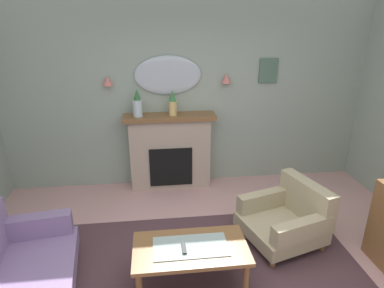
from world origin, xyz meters
name	(u,v)px	position (x,y,z in m)	size (l,w,h in m)	color
wall_back	(188,91)	(0.00, 2.56, 1.46)	(6.45, 0.10, 2.92)	#93A393
patterned_rug	(214,284)	(0.00, 0.20, 0.01)	(3.20, 2.40, 0.01)	#4C3338
fireplace	(170,152)	(-0.30, 2.34, 0.57)	(1.36, 0.36, 1.16)	tan
mantel_vase_right	(137,105)	(-0.75, 2.31, 1.33)	(0.13, 0.13, 0.40)	silver
mantel_vase_centre	(173,104)	(-0.25, 2.31, 1.33)	(0.12, 0.12, 0.37)	tan
wall_mirror	(168,75)	(-0.30, 2.48, 1.71)	(0.96, 0.06, 0.56)	#B2BCC6
wall_sconce_left	(108,81)	(-1.15, 2.43, 1.66)	(0.14, 0.14, 0.14)	#D17066
wall_sconce_right	(226,78)	(0.55, 2.43, 1.66)	(0.14, 0.14, 0.14)	#D17066
framed_picture	(268,71)	(1.20, 2.49, 1.75)	(0.28, 0.03, 0.36)	#4C6B56
coffee_table	(191,252)	(-0.22, 0.25, 0.38)	(1.10, 0.60, 0.45)	brown
tv_remote	(184,248)	(-0.29, 0.22, 0.45)	(0.04, 0.16, 0.02)	black
floral_couch	(7,287)	(-1.84, 0.06, 0.32)	(1.09, 1.81, 0.76)	gray
armchair_by_coffee_table	(288,217)	(0.99, 0.83, 0.31)	(1.01, 1.00, 0.71)	tan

